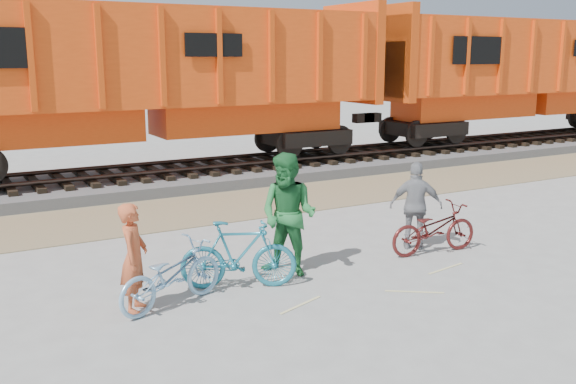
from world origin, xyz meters
name	(u,v)px	position (x,y,z in m)	size (l,w,h in m)	color
ground	(329,278)	(0.00, 0.00, 0.00)	(120.00, 120.00, 0.00)	#9E9E99
gravel_strip	(203,209)	(0.00, 5.50, 0.01)	(120.00, 3.00, 0.02)	#8E7858
ballast_bed	(157,179)	(0.00, 9.00, 0.15)	(120.00, 4.00, 0.30)	slate
track	(156,168)	(0.00, 9.00, 0.47)	(120.00, 2.60, 0.24)	black
hopper_car_center	(145,77)	(-0.21, 9.00, 3.01)	(14.00, 3.13, 4.65)	black
hopper_car_right	(526,71)	(14.79, 9.00, 3.01)	(14.00, 3.13, 4.65)	black
bicycle_blue	(171,275)	(-2.64, 0.10, 0.47)	(0.63, 1.80, 0.95)	#85B5DA
bicycle_teal	(239,255)	(-1.48, 0.29, 0.54)	(0.51, 1.81, 1.09)	teal
bicycle_maroon	(434,229)	(2.40, 0.19, 0.47)	(0.62, 1.77, 0.93)	#4F1715
person_solo	(134,258)	(-3.14, 0.20, 0.79)	(0.57, 0.38, 1.57)	#BE512B
person_man	(288,215)	(-0.48, 0.49, 1.02)	(0.99, 0.77, 2.04)	#206831
person_woman	(416,206)	(2.30, 0.59, 0.83)	(0.97, 0.40, 1.65)	gray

